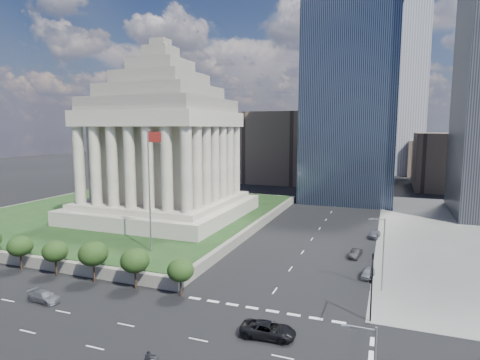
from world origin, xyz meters
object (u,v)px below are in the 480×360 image
at_px(war_memorial, 163,130).
at_px(parked_sedan_far, 374,234).
at_px(parked_sedan_near, 368,273).
at_px(motorcycle_trail, 147,360).
at_px(pickup_truck, 268,330).
at_px(suv_grey, 44,297).
at_px(flagpole, 150,183).
at_px(traffic_signal_ne, 371,283).
at_px(street_lamp_north, 382,250).
at_px(parked_sedan_mid, 356,254).

xyz_separation_m(war_memorial, parked_sedan_far, (45.50, 4.39, -20.65)).
height_order(parked_sedan_near, motorcycle_trail, motorcycle_trail).
bearing_deg(parked_sedan_far, pickup_truck, -92.52).
xyz_separation_m(suv_grey, parked_sedan_far, (37.88, 45.97, 0.09)).
bearing_deg(pickup_truck, motorcycle_trail, 133.25).
relative_size(flagpole, suv_grey, 4.34).
xyz_separation_m(traffic_signal_ne, parked_sedan_near, (-1.02, 15.79, -4.55)).
relative_size(flagpole, parked_sedan_near, 4.84).
relative_size(war_memorial, parked_sedan_near, 9.43).
distance_m(street_lamp_north, parked_sedan_mid, 14.90).
bearing_deg(suv_grey, motorcycle_trail, -104.83).
xyz_separation_m(traffic_signal_ne, parked_sedan_far, (-1.00, 38.70, -4.50)).
height_order(flagpole, traffic_signal_ne, flagpole).
relative_size(suv_grey, parked_sedan_mid, 1.13).
height_order(street_lamp_north, parked_sedan_far, street_lamp_north).
xyz_separation_m(traffic_signal_ne, pickup_truck, (-9.87, -5.63, -4.44)).
xyz_separation_m(flagpole, street_lamp_north, (35.16, 1.00, -7.45)).
bearing_deg(street_lamp_north, parked_sedan_mid, 107.95).
relative_size(flagpole, parked_sedan_far, 4.51).
distance_m(street_lamp_north, pickup_truck, 20.61).
height_order(war_memorial, parked_sedan_near, war_memorial).
distance_m(flagpole, traffic_signal_ne, 36.69).
bearing_deg(flagpole, suv_grey, -104.52).
distance_m(parked_sedan_near, parked_sedan_far, 22.91).
xyz_separation_m(traffic_signal_ne, suv_grey, (-38.88, -7.27, -4.58)).
distance_m(suv_grey, motorcycle_trail, 21.78).
bearing_deg(suv_grey, parked_sedan_mid, -42.13).
height_order(street_lamp_north, parked_sedan_near, street_lamp_north).
bearing_deg(parked_sedan_near, street_lamp_north, -63.23).
distance_m(parked_sedan_near, motorcycle_trail, 35.36).
bearing_deg(parked_sedan_far, parked_sedan_near, -81.25).
height_order(parked_sedan_far, motorcycle_trail, motorcycle_trail).
relative_size(pickup_truck, motorcycle_trail, 2.40).
relative_size(parked_sedan_near, motorcycle_trail, 1.70).
height_order(street_lamp_north, parked_sedan_mid, street_lamp_north).
bearing_deg(parked_sedan_near, suv_grey, -144.27).
bearing_deg(parked_sedan_mid, parked_sedan_near, -64.86).
bearing_deg(parked_sedan_near, pickup_truck, -108.09).
bearing_deg(flagpole, pickup_truck, -33.08).
bearing_deg(motorcycle_trail, parked_sedan_mid, 56.48).
bearing_deg(motorcycle_trail, parked_sedan_far, 59.16).
bearing_deg(war_memorial, suv_grey, -79.62).
relative_size(suv_grey, parked_sedan_near, 1.11).
height_order(traffic_signal_ne, street_lamp_north, street_lamp_north).
xyz_separation_m(parked_sedan_near, parked_sedan_mid, (-2.48, 8.88, -0.03)).
height_order(war_memorial, flagpole, war_memorial).
xyz_separation_m(war_memorial, pickup_truck, (36.63, -39.93, -20.59)).
xyz_separation_m(flagpole, parked_sedan_near, (33.31, 5.48, -12.41)).
xyz_separation_m(flagpole, motorcycle_trail, (15.83, -25.25, -12.21)).
relative_size(flagpole, parked_sedan_mid, 4.91).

